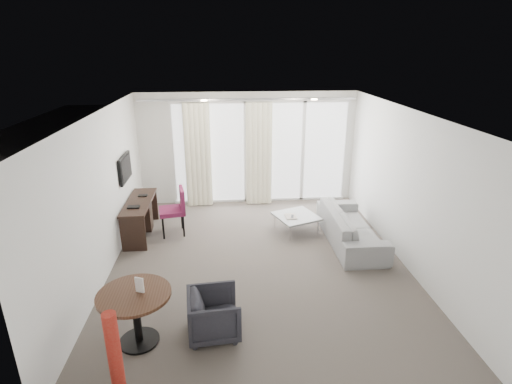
{
  "coord_description": "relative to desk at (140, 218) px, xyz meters",
  "views": [
    {
      "loc": [
        -0.53,
        -6.06,
        3.56
      ],
      "look_at": [
        0.0,
        0.6,
        1.1
      ],
      "focal_mm": 28.0,
      "sensor_mm": 36.0,
      "label": 1
    }
  ],
  "objects": [
    {
      "name": "floor",
      "position": [
        2.24,
        -1.33,
        -0.35
      ],
      "size": [
        5.0,
        6.0,
        0.0
      ],
      "primitive_type": "cube",
      "color": "#544C45",
      "rests_on": "ground"
    },
    {
      "name": "ceiling",
      "position": [
        2.24,
        -1.33,
        2.25
      ],
      "size": [
        5.0,
        6.0,
        0.0
      ],
      "primitive_type": "cube",
      "color": "white",
      "rests_on": "ground"
    },
    {
      "name": "wall_left",
      "position": [
        -0.26,
        -1.33,
        0.95
      ],
      "size": [
        0.0,
        6.0,
        2.6
      ],
      "primitive_type": "cube",
      "color": "silver",
      "rests_on": "ground"
    },
    {
      "name": "wall_right",
      "position": [
        4.74,
        -1.33,
        0.95
      ],
      "size": [
        0.0,
        6.0,
        2.6
      ],
      "primitive_type": "cube",
      "color": "silver",
      "rests_on": "ground"
    },
    {
      "name": "wall_front",
      "position": [
        2.24,
        -4.33,
        0.95
      ],
      "size": [
        5.0,
        0.0,
        2.6
      ],
      "primitive_type": "cube",
      "color": "silver",
      "rests_on": "ground"
    },
    {
      "name": "window_panel",
      "position": [
        2.54,
        1.65,
        0.85
      ],
      "size": [
        4.0,
        0.02,
        2.38
      ],
      "primitive_type": null,
      "color": "white",
      "rests_on": "ground"
    },
    {
      "name": "window_frame",
      "position": [
        2.54,
        1.64,
        0.85
      ],
      "size": [
        4.1,
        0.06,
        2.44
      ],
      "primitive_type": null,
      "color": "white",
      "rests_on": "ground"
    },
    {
      "name": "curtain_left",
      "position": [
        1.09,
        1.49,
        0.85
      ],
      "size": [
        0.6,
        0.2,
        2.38
      ],
      "primitive_type": null,
      "color": "#F5EFCB",
      "rests_on": "ground"
    },
    {
      "name": "curtain_right",
      "position": [
        2.49,
        1.49,
        0.85
      ],
      "size": [
        0.6,
        0.2,
        2.38
      ],
      "primitive_type": null,
      "color": "#F5EFCB",
      "rests_on": "ground"
    },
    {
      "name": "curtain_track",
      "position": [
        2.24,
        1.49,
        2.1
      ],
      "size": [
        4.8,
        0.04,
        0.04
      ],
      "primitive_type": null,
      "color": "#B2B2B7",
      "rests_on": "ceiling"
    },
    {
      "name": "downlight_a",
      "position": [
        1.34,
        0.27,
        2.24
      ],
      "size": [
        0.12,
        0.12,
        0.02
      ],
      "primitive_type": "cylinder",
      "color": "#FFE0B2",
      "rests_on": "ceiling"
    },
    {
      "name": "downlight_b",
      "position": [
        3.44,
        0.27,
        2.24
      ],
      "size": [
        0.12,
        0.12,
        0.02
      ],
      "primitive_type": "cylinder",
      "color": "#FFE0B2",
      "rests_on": "ceiling"
    },
    {
      "name": "desk",
      "position": [
        0.0,
        0.0,
        0.0
      ],
      "size": [
        0.47,
        1.51,
        0.71
      ],
      "primitive_type": null,
      "color": "black",
      "rests_on": "floor"
    },
    {
      "name": "tv",
      "position": [
        -0.22,
        0.12,
        1.0
      ],
      "size": [
        0.05,
        0.8,
        0.5
      ],
      "primitive_type": null,
      "color": "black",
      "rests_on": "wall_left"
    },
    {
      "name": "desk_chair",
      "position": [
        0.63,
        -0.02,
        0.12
      ],
      "size": [
        0.6,
        0.57,
        0.95
      ],
      "primitive_type": null,
      "rotation": [
        0.0,
        0.0,
        0.18
      ],
      "color": "maroon",
      "rests_on": "floor"
    },
    {
      "name": "round_table",
      "position": [
        0.55,
        -3.16,
        0.01
      ],
      "size": [
        1.11,
        1.11,
        0.72
      ],
      "primitive_type": null,
      "rotation": [
        0.0,
        0.0,
        -0.27
      ],
      "color": "#3E2416",
      "rests_on": "floor"
    },
    {
      "name": "menu_card",
      "position": [
        0.63,
        -3.14,
        0.37
      ],
      "size": [
        0.11,
        0.06,
        0.2
      ],
      "primitive_type": null,
      "rotation": [
        0.0,
        0.0,
        -0.36
      ],
      "color": "white",
      "rests_on": "round_table"
    },
    {
      "name": "red_lamp",
      "position": [
        0.54,
        -4.09,
        0.21
      ],
      "size": [
        0.3,
        0.3,
        1.13
      ],
      "primitive_type": "cylinder",
      "rotation": [
        0.0,
        0.0,
        -0.42
      ],
      "color": "maroon",
      "rests_on": "floor"
    },
    {
      "name": "tub_armchair",
      "position": [
        1.51,
        -3.08,
        -0.05
      ],
      "size": [
        0.72,
        0.71,
        0.61
      ],
      "primitive_type": "imported",
      "rotation": [
        0.0,
        0.0,
        1.67
      ],
      "color": "#222229",
      "rests_on": "floor"
    },
    {
      "name": "coffee_table",
      "position": [
        3.1,
        -0.12,
        -0.18
      ],
      "size": [
        1.0,
        1.0,
        0.35
      ],
      "primitive_type": null,
      "rotation": [
        0.0,
        0.0,
        0.37
      ],
      "color": "gray",
      "rests_on": "floor"
    },
    {
      "name": "remote",
      "position": [
        3.01,
        -0.19,
        0.01
      ],
      "size": [
        0.1,
        0.18,
        0.02
      ],
      "primitive_type": null,
      "rotation": [
        0.0,
        0.0,
        -0.25
      ],
      "color": "black",
      "rests_on": "coffee_table"
    },
    {
      "name": "magazine",
      "position": [
        2.98,
        -0.18,
        0.01
      ],
      "size": [
        0.23,
        0.29,
        0.02
      ],
      "primitive_type": null,
      "rotation": [
        0.0,
        0.0,
        0.04
      ],
      "color": "gray",
      "rests_on": "coffee_table"
    },
    {
      "name": "sofa",
      "position": [
        4.06,
        -0.64,
        -0.04
      ],
      "size": [
        0.84,
        2.15,
        0.63
      ],
      "primitive_type": "imported",
      "rotation": [
        0.0,
        0.0,
        1.57
      ],
      "color": "gray",
      "rests_on": "floor"
    },
    {
      "name": "terrace_slab",
      "position": [
        2.54,
        3.17,
        -0.41
      ],
      "size": [
        5.6,
        3.0,
        0.12
      ],
      "primitive_type": "cube",
      "color": "#4D4D50",
      "rests_on": "ground"
    },
    {
      "name": "rattan_chair_a",
      "position": [
        3.12,
        2.95,
        0.02
      ],
      "size": [
        0.65,
        0.65,
        0.74
      ],
      "primitive_type": null,
      "rotation": [
        0.0,
        0.0,
        0.36
      ],
      "color": "#4E361A",
      "rests_on": "terrace_slab"
    },
    {
      "name": "rattan_chair_b",
      "position": [
        4.38,
        2.72,
        0.04
      ],
      "size": [
        0.67,
        0.67,
        0.79
      ],
      "primitive_type": null,
      "rotation": [
        0.0,
        0.0,
        0.27
      ],
      "color": "#4E361A",
      "rests_on": "terrace_slab"
    },
    {
      "name": "rattan_table",
      "position": [
        3.57,
        2.4,
        -0.11
      ],
      "size": [
        0.62,
        0.62,
        0.49
      ],
      "primitive_type": null,
      "rotation": [
        0.0,
        0.0,
        0.33
      ],
      "color": "#4E361A",
      "rests_on": "terrace_slab"
    },
    {
      "name": "balustrade",
      "position": [
        2.54,
        4.62,
        0.15
      ],
      "size": [
        5.5,
        0.06,
        1.05
      ],
      "primitive_type": null,
      "color": "#B2B2B7",
      "rests_on": "terrace_slab"
    }
  ]
}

